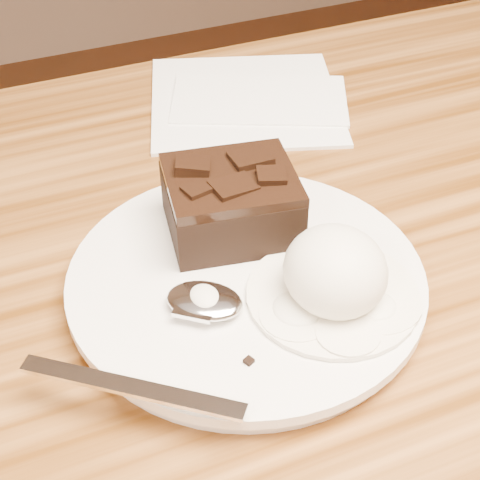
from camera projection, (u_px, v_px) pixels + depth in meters
name	position (u px, v px, depth m)	size (l,w,h in m)	color
plate	(246.00, 285.00, 0.50)	(0.23, 0.23, 0.02)	white
brownie	(231.00, 207.00, 0.52)	(0.08, 0.07, 0.04)	black
ice_cream_scoop	(335.00, 271.00, 0.46)	(0.06, 0.07, 0.05)	white
melt_puddle	(333.00, 296.00, 0.48)	(0.11, 0.11, 0.00)	white
spoon	(205.00, 303.00, 0.47)	(0.04, 0.19, 0.01)	silver
napkin	(245.00, 99.00, 0.70)	(0.17, 0.17, 0.01)	white
crumb_a	(357.00, 276.00, 0.49)	(0.01, 0.01, 0.00)	black
crumb_b	(249.00, 361.00, 0.44)	(0.01, 0.01, 0.00)	black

